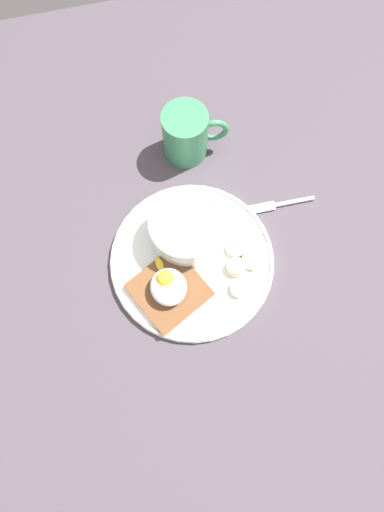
# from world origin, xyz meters

# --- Properties ---
(ground_plane) EXTENTS (1.20, 1.20, 0.02)m
(ground_plane) POSITION_xyz_m (0.00, 0.00, 0.01)
(ground_plane) COLOR #494048
(ground_plane) RESTS_ON ground
(plate) EXTENTS (0.27, 0.27, 0.02)m
(plate) POSITION_xyz_m (0.00, 0.00, 0.03)
(plate) COLOR white
(plate) RESTS_ON ground_plane
(oatmeal_bowl) EXTENTS (0.12, 0.12, 0.06)m
(oatmeal_bowl) POSITION_xyz_m (0.04, -0.00, 0.06)
(oatmeal_bowl) COLOR white
(oatmeal_bowl) RESTS_ON plate
(toast_slice) EXTENTS (0.14, 0.14, 0.01)m
(toast_slice) POSITION_xyz_m (-0.04, 0.05, 0.04)
(toast_slice) COLOR brown
(toast_slice) RESTS_ON plate
(poached_egg) EXTENTS (0.09, 0.06, 0.04)m
(poached_egg) POSITION_xyz_m (-0.04, 0.05, 0.06)
(poached_egg) COLOR white
(poached_egg) RESTS_ON toast_slice
(banana_slice_front) EXTENTS (0.04, 0.05, 0.02)m
(banana_slice_front) POSITION_xyz_m (-0.03, -0.07, 0.04)
(banana_slice_front) COLOR #F4E8BE
(banana_slice_front) RESTS_ON plate
(banana_slice_left) EXTENTS (0.05, 0.05, 0.01)m
(banana_slice_left) POSITION_xyz_m (-0.03, -0.10, 0.04)
(banana_slice_left) COLOR #FAE5C4
(banana_slice_left) RESTS_ON plate
(banana_slice_back) EXTENTS (0.04, 0.04, 0.01)m
(banana_slice_back) POSITION_xyz_m (0.00, -0.07, 0.04)
(banana_slice_back) COLOR beige
(banana_slice_back) RESTS_ON plate
(banana_slice_right) EXTENTS (0.04, 0.04, 0.01)m
(banana_slice_right) POSITION_xyz_m (-0.07, -0.06, 0.04)
(banana_slice_right) COLOR #F6E5C1
(banana_slice_right) RESTS_ON plate
(coffee_mug) EXTENTS (0.08, 0.12, 0.10)m
(coffee_mug) POSITION_xyz_m (0.21, -0.04, 0.07)
(coffee_mug) COLOR #3B8758
(coffee_mug) RESTS_ON ground_plane
(knife) EXTENTS (0.02, 0.14, 0.01)m
(knife) POSITION_xyz_m (0.06, -0.17, 0.02)
(knife) COLOR silver
(knife) RESTS_ON ground_plane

